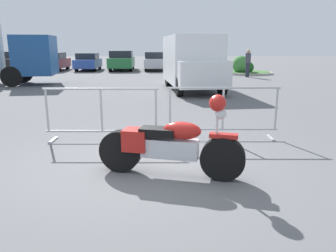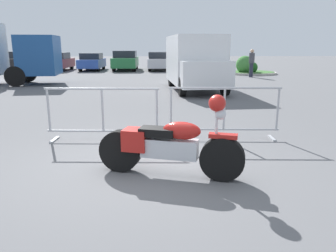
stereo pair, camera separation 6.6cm
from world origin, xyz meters
The scene contains 12 objects.
ground_plane centered at (0.00, 0.00, 0.00)m, with size 120.00×120.00×0.00m, color #5B5B5E.
motorcycle centered at (0.48, -0.39, 0.47)m, with size 2.12×0.80×1.22m.
crowd_barrier_near centered at (-0.74, 1.50, 0.55)m, with size 2.25×0.58×1.07m.
crowd_barrier_far centered at (1.70, 1.50, 0.55)m, with size 2.25×0.58×1.07m.
delivery_van centered at (2.15, 9.38, 1.24)m, with size 2.25×5.11×2.31m.
parked_car_black centered at (-9.67, 21.71, 0.75)m, with size 1.84×4.39×1.48m.
parked_car_maroon centered at (-7.02, 21.64, 0.71)m, with size 1.74×4.15×1.40m.
parked_car_blue centered at (-4.38, 21.72, 0.68)m, with size 1.68×4.00×1.35m.
parked_car_green centered at (-1.74, 21.72, 0.77)m, with size 1.90×4.53×1.53m.
parked_car_silver centered at (0.91, 21.59, 0.72)m, with size 1.78×4.23×1.43m.
pedestrian centered at (6.45, 15.23, 0.92)m, with size 0.34×0.34×1.69m.
planter_island centered at (6.96, 17.52, 0.36)m, with size 3.42×3.42×1.25m.
Camera 1 is at (0.15, -4.92, 1.85)m, focal length 35.00 mm.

